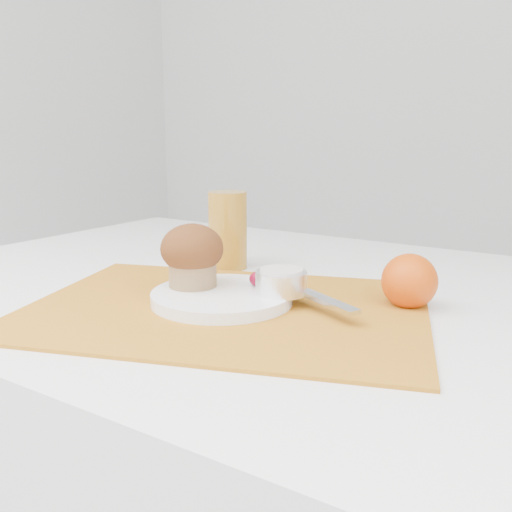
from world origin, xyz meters
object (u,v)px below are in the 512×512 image
Objects in this scene: orange at (409,281)px; plate at (222,297)px; juice_glass at (228,230)px; muffin at (192,254)px.

plate is at bearing -149.55° from orange.
juice_glass is (-0.11, 0.17, 0.05)m from plate.
orange is at bearing 30.45° from plate.
plate is at bearing -0.25° from muffin.
plate is 0.24m from orange.
orange reaches higher than plate.
muffin is at bearing 179.75° from plate.
orange is 0.28m from muffin.
muffin reaches higher than orange.
juice_glass is 1.50× the size of muffin.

